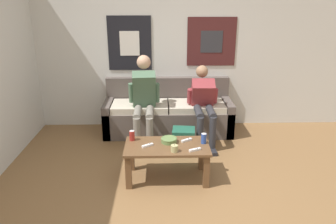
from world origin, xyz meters
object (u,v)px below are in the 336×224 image
person_seated_teen (204,102)px  ceramic_bowl (169,140)px  game_controller_near_right (148,145)px  pillar_candle (174,148)px  drink_can_red (132,136)px  drink_can_blue (204,138)px  couch (168,114)px  game_controller_far_center (187,140)px  coffee_table (167,152)px  game_controller_near_left (195,150)px  backpack (183,142)px  person_seated_adult (144,97)px

person_seated_teen → ceramic_bowl: person_seated_teen is taller
game_controller_near_right → pillar_candle: bearing=-25.1°
drink_can_red → person_seated_teen: bearing=44.1°
drink_can_red → drink_can_blue: bearing=-7.2°
person_seated_teen → drink_can_red: person_seated_teen is taller
person_seated_teen → drink_can_red: (-1.00, -0.97, -0.12)m
couch → game_controller_far_center: (0.19, -1.36, 0.16)m
coffee_table → drink_can_red: (-0.42, 0.16, 0.15)m
game_controller_near_right → game_controller_far_center: (0.47, 0.14, 0.00)m
coffee_table → drink_can_blue: 0.47m
couch → game_controller_far_center: size_ratio=14.57×
person_seated_teen → game_controller_near_right: (-0.81, -1.15, -0.17)m
person_seated_teen → drink_can_blue: size_ratio=8.96×
drink_can_red → coffee_table: bearing=-20.2°
drink_can_red → game_controller_far_center: size_ratio=0.89×
drink_can_blue → game_controller_near_right: (-0.67, -0.07, -0.05)m
coffee_table → person_seated_teen: 1.29m
person_seated_teen → drink_can_blue: 1.09m
game_controller_near_left → game_controller_far_center: (-0.07, 0.27, 0.00)m
person_seated_teen → backpack: person_seated_teen is taller
drink_can_blue → drink_can_red: 0.87m
backpack → game_controller_near_right: size_ratio=2.59×
ceramic_bowl → game_controller_near_left: ceramic_bowl is taller
couch → pillar_candle: couch is taller
coffee_table → game_controller_near_left: bearing=-25.9°
couch → drink_can_red: 1.42m
couch → ceramic_bowl: 1.41m
person_seated_adult → game_controller_near_right: 1.18m
drink_can_blue → drink_can_red: size_ratio=1.00×
person_seated_adult → pillar_candle: size_ratio=14.22×
game_controller_near_right → game_controller_far_center: 0.49m
game_controller_near_left → backpack: bearing=94.7°
game_controller_far_center → backpack: bearing=89.4°
game_controller_near_left → game_controller_far_center: 0.28m
coffee_table → ceramic_bowl: (0.03, 0.08, 0.12)m
pillar_candle → drink_can_red: 0.60m
ceramic_bowl → game_controller_near_right: ceramic_bowl is taller
ceramic_bowl → game_controller_near_right: (-0.26, -0.11, -0.02)m
person_seated_teen → drink_can_red: size_ratio=8.96×
coffee_table → backpack: bearing=69.7°
ceramic_bowl → drink_can_blue: 0.42m
drink_can_blue → game_controller_near_left: drink_can_blue is taller
couch → pillar_candle: (0.03, -1.65, 0.18)m
coffee_table → drink_can_blue: drink_can_blue is taller
pillar_candle → game_controller_far_center: bearing=60.2°
game_controller_near_left → coffee_table: bearing=154.1°
ceramic_bowl → game_controller_far_center: bearing=8.0°
pillar_candle → drink_can_red: size_ratio=0.73×
person_seated_adult → couch: bearing=43.7°
ceramic_bowl → drink_can_red: 0.46m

